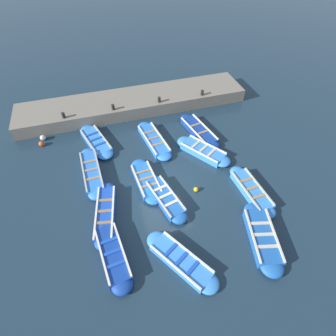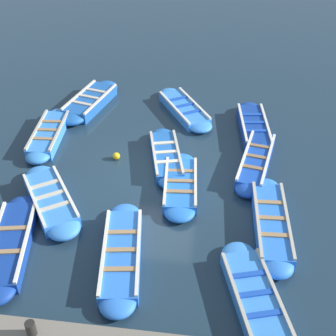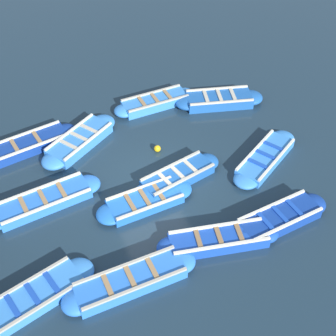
{
  "view_description": "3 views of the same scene",
  "coord_description": "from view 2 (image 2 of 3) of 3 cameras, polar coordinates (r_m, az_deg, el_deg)",
  "views": [
    {
      "loc": [
        -8.18,
        2.3,
        10.31
      ],
      "look_at": [
        0.94,
        -0.46,
        0.35
      ],
      "focal_mm": 28.0,
      "sensor_mm": 36.0,
      "label": 1
    },
    {
      "loc": [
        11.44,
        1.82,
        9.0
      ],
      "look_at": [
        -0.19,
        0.34,
        0.17
      ],
      "focal_mm": 50.0,
      "sensor_mm": 36.0,
      "label": 2
    },
    {
      "loc": [
        3.65,
        10.33,
        11.07
      ],
      "look_at": [
        -0.55,
        -0.07,
        0.41
      ],
      "focal_mm": 50.0,
      "sensor_mm": 36.0,
      "label": 3
    }
  ],
  "objects": [
    {
      "name": "ground_plane",
      "position": [
        14.67,
        -1.42,
        -0.88
      ],
      "size": [
        120.0,
        120.0,
        0.0
      ],
      "primitive_type": "plane",
      "color": "#1C303F"
    },
    {
      "name": "boat_outer_left",
      "position": [
        14.02,
        1.54,
        -2.11
      ],
      "size": [
        3.3,
        1.15,
        0.37
      ],
      "color": "blue",
      "rests_on": "ground"
    },
    {
      "name": "boat_mid_row",
      "position": [
        13.86,
        -14.09,
        -3.83
      ],
      "size": [
        3.4,
        2.69,
        0.44
      ],
      "color": "#3884E0",
      "rests_on": "ground"
    },
    {
      "name": "boat_far_corner",
      "position": [
        12.03,
        -5.68,
        -10.47
      ],
      "size": [
        3.91,
        1.4,
        0.4
      ],
      "color": "blue",
      "rests_on": "ground"
    },
    {
      "name": "boat_end_of_row",
      "position": [
        15.17,
        10.67,
        0.78
      ],
      "size": [
        3.73,
        1.43,
        0.45
      ],
      "color": "#1947B7",
      "rests_on": "ground"
    },
    {
      "name": "boat_drifting",
      "position": [
        17.81,
        1.98,
        7.19
      ],
      "size": [
        3.46,
        2.57,
        0.37
      ],
      "color": "#3884E0",
      "rests_on": "ground"
    },
    {
      "name": "boat_tucked",
      "position": [
        15.16,
        -0.23,
        1.39
      ],
      "size": [
        3.39,
        1.55,
        0.41
      ],
      "color": "#1E59AD",
      "rests_on": "ground"
    },
    {
      "name": "boat_alongside",
      "position": [
        12.85,
        -18.62,
        -8.86
      ],
      "size": [
        3.91,
        1.54,
        0.42
      ],
      "color": "navy",
      "rests_on": "ground"
    },
    {
      "name": "boat_bow_out",
      "position": [
        16.77,
        -14.33,
        3.99
      ],
      "size": [
        3.48,
        1.02,
        0.42
      ],
      "color": "#3884E0",
      "rests_on": "ground"
    },
    {
      "name": "boat_centre",
      "position": [
        16.89,
        10.41,
        4.9
      ],
      "size": [
        3.52,
        1.23,
        0.45
      ],
      "color": "navy",
      "rests_on": "ground"
    },
    {
      "name": "boat_broadside",
      "position": [
        18.45,
        -9.47,
        7.98
      ],
      "size": [
        3.67,
        1.8,
        0.46
      ],
      "color": "#1E59AD",
      "rests_on": "ground"
    },
    {
      "name": "boat_outer_right",
      "position": [
        13.04,
        12.48,
        -6.6
      ],
      "size": [
        3.88,
        1.02,
        0.44
      ],
      "color": "blue",
      "rests_on": "ground"
    },
    {
      "name": "boat_near_quay",
      "position": [
        11.31,
        10.58,
        -15.31
      ],
      "size": [
        3.66,
        1.87,
        0.37
      ],
      "color": "#3884E0",
      "rests_on": "ground"
    },
    {
      "name": "bollard_mid_north",
      "position": [
        9.99,
        -16.37,
        -18.27
      ],
      "size": [
        0.2,
        0.2,
        0.35
      ],
      "primitive_type": "cylinder",
      "color": "black",
      "rests_on": "quay_wall"
    },
    {
      "name": "buoy_orange_near",
      "position": [
        15.37,
        -6.32,
        1.45
      ],
      "size": [
        0.24,
        0.24,
        0.24
      ],
      "primitive_type": "sphere",
      "color": "#EAB214",
      "rests_on": "ground"
    }
  ]
}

